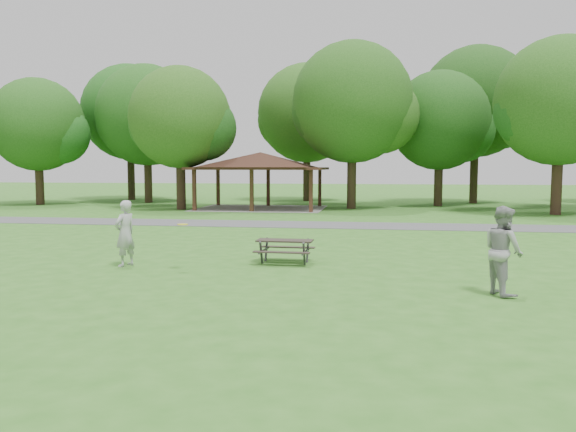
% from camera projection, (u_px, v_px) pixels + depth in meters
% --- Properties ---
extents(ground, '(160.00, 160.00, 0.00)m').
position_uv_depth(ground, '(220.00, 285.00, 13.27)').
color(ground, '#316E1F').
rests_on(ground, ground).
extents(asphalt_path, '(120.00, 3.20, 0.02)m').
position_uv_depth(asphalt_path, '(300.00, 225.00, 27.05)').
color(asphalt_path, '#4D4D50').
rests_on(asphalt_path, ground).
extents(pavilion, '(8.60, 7.01, 3.76)m').
position_uv_depth(pavilion, '(260.00, 163.00, 37.24)').
color(pavilion, '#371F14').
rests_on(pavilion, ground).
extents(tree_row_b, '(7.14, 6.80, 9.28)m').
position_uv_depth(tree_row_b, '(39.00, 128.00, 41.13)').
color(tree_row_b, '#312016').
rests_on(tree_row_b, ground).
extents(tree_row_c, '(8.19, 7.80, 10.67)m').
position_uv_depth(tree_row_c, '(148.00, 118.00, 43.42)').
color(tree_row_c, '#2E2014').
rests_on(tree_row_c, ground).
extents(tree_row_d, '(6.93, 6.60, 9.27)m').
position_uv_depth(tree_row_d, '(181.00, 121.00, 36.32)').
color(tree_row_d, black).
rests_on(tree_row_d, ground).
extents(tree_row_e, '(8.40, 8.00, 11.02)m').
position_uv_depth(tree_row_e, '(354.00, 106.00, 36.98)').
color(tree_row_e, black).
rests_on(tree_row_e, ground).
extents(tree_row_f, '(7.35, 7.00, 9.55)m').
position_uv_depth(tree_row_f, '(441.00, 124.00, 39.58)').
color(tree_row_f, black).
rests_on(tree_row_f, ground).
extents(tree_row_g, '(7.77, 7.40, 10.25)m').
position_uv_depth(tree_row_g, '(561.00, 105.00, 32.22)').
color(tree_row_g, black).
rests_on(tree_row_g, ground).
extents(tree_deep_a, '(8.40, 8.00, 11.38)m').
position_uv_depth(tree_deep_a, '(131.00, 115.00, 47.27)').
color(tree_deep_a, black).
rests_on(tree_deep_a, ground).
extents(tree_deep_b, '(8.40, 8.00, 11.13)m').
position_uv_depth(tree_deep_b, '(308.00, 116.00, 45.47)').
color(tree_deep_b, black).
rests_on(tree_deep_b, ground).
extents(tree_deep_c, '(8.82, 8.40, 11.90)m').
position_uv_depth(tree_deep_c, '(477.00, 105.00, 42.42)').
color(tree_deep_c, '#2F2115').
rests_on(tree_deep_c, ground).
extents(picnic_table_middle, '(1.64, 1.34, 0.70)m').
position_uv_depth(picnic_table_middle, '(285.00, 245.00, 16.23)').
color(picnic_table_middle, '#2C251F').
rests_on(picnic_table_middle, ground).
extents(frisbee_in_flight, '(0.33, 0.33, 0.02)m').
position_uv_depth(frisbee_in_flight, '(183.00, 224.00, 14.97)').
color(frisbee_in_flight, yellow).
rests_on(frisbee_in_flight, ground).
extents(frisbee_thrower, '(0.66, 0.79, 1.86)m').
position_uv_depth(frisbee_thrower, '(125.00, 233.00, 15.66)').
color(frisbee_thrower, '#A9A9AC').
rests_on(frisbee_thrower, ground).
extents(frisbee_catcher, '(1.01, 1.14, 1.94)m').
position_uv_depth(frisbee_catcher, '(503.00, 250.00, 12.16)').
color(frisbee_catcher, '#9D9D9F').
rests_on(frisbee_catcher, ground).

